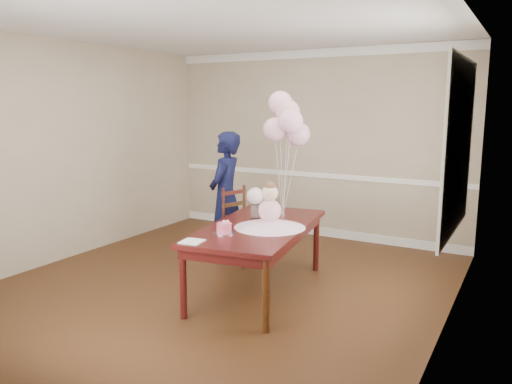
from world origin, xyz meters
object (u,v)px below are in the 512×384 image
object	(u,v)px
dining_table_top	(258,227)
birthday_cake	(224,228)
dining_chair_seat	(244,231)
woman	(226,196)

from	to	relation	value
dining_table_top	birthday_cake	size ratio (longest dim) A/B	13.33
dining_chair_seat	woman	world-z (taller)	woman
birthday_cake	woman	distance (m)	1.49
birthday_cake	woman	bearing A→B (deg)	122.15
dining_table_top	birthday_cake	world-z (taller)	birthday_cake
dining_chair_seat	woman	size ratio (longest dim) A/B	0.25
dining_table_top	birthday_cake	distance (m)	0.47
dining_table_top	woman	world-z (taller)	woman
birthday_cake	dining_chair_seat	world-z (taller)	birthday_cake
dining_table_top	dining_chair_seat	bearing A→B (deg)	121.35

